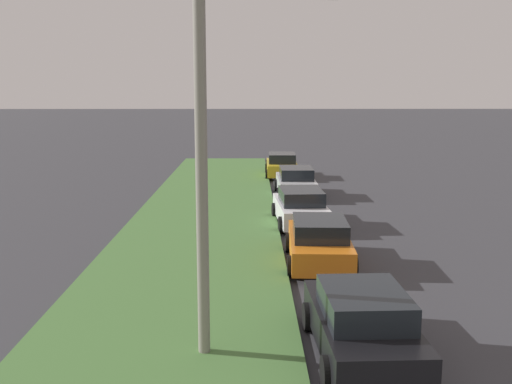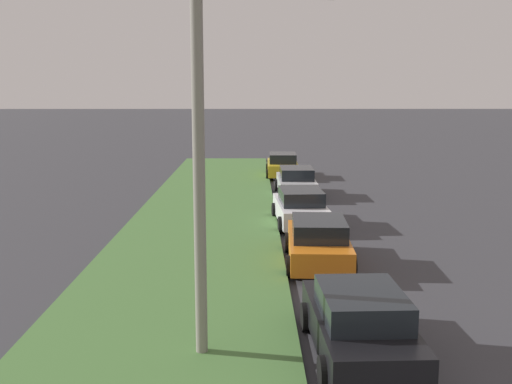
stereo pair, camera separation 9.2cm
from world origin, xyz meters
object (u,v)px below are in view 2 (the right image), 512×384
(parked_car_orange, at_px, (318,242))
(parked_car_yellow, at_px, (282,165))
(streetlight, at_px, (217,142))
(parked_car_white, at_px, (300,208))
(parked_car_black, at_px, (359,324))
(parked_car_silver, at_px, (296,182))

(parked_car_orange, height_order, parked_car_yellow, same)
(parked_car_yellow, relative_size, streetlight, 0.58)
(parked_car_orange, relative_size, parked_car_white, 0.99)
(parked_car_black, relative_size, parked_car_orange, 1.00)
(parked_car_silver, distance_m, streetlight, 18.90)
(parked_car_black, distance_m, parked_car_white, 11.88)
(parked_car_black, relative_size, streetlight, 0.58)
(parked_car_white, bearing_deg, parked_car_silver, -5.86)
(parked_car_silver, xyz_separation_m, parked_car_yellow, (6.57, 0.37, 0.00))
(parked_car_black, height_order, parked_car_white, same)
(parked_car_silver, height_order, streetlight, streetlight)
(parked_car_white, distance_m, streetlight, 12.60)
(parked_car_yellow, bearing_deg, parked_car_silver, -175.73)
(parked_car_white, bearing_deg, parked_car_yellow, -2.92)
(parked_car_orange, bearing_deg, streetlight, 159.22)
(parked_car_orange, distance_m, streetlight, 7.84)
(parked_car_white, relative_size, parked_car_silver, 1.02)
(parked_car_silver, distance_m, parked_car_yellow, 6.58)
(parked_car_black, xyz_separation_m, parked_car_yellow, (24.99, 0.33, 0.00))
(parked_car_white, relative_size, streetlight, 0.59)
(parked_car_silver, bearing_deg, parked_car_white, 177.01)
(parked_car_orange, xyz_separation_m, streetlight, (-6.37, 2.73, 3.67))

